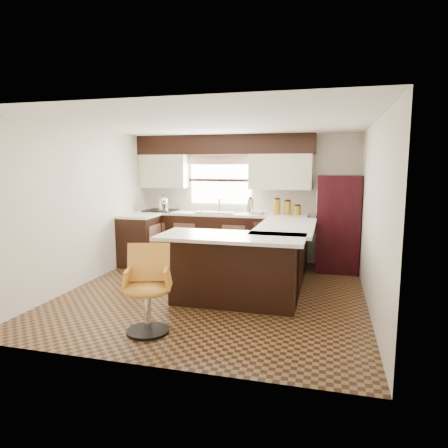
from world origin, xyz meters
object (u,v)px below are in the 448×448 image
(peninsula_long, at_px, (282,257))
(refrigerator, at_px, (338,223))
(peninsula_return, at_px, (234,271))
(bar_chair, at_px, (147,290))

(peninsula_long, bearing_deg, refrigerator, 54.94)
(refrigerator, bearing_deg, peninsula_return, -122.11)
(peninsula_long, relative_size, bar_chair, 2.01)
(bar_chair, bearing_deg, peninsula_long, 42.86)
(peninsula_long, height_order, bar_chair, bar_chair)
(peninsula_return, distance_m, bar_chair, 1.36)
(peninsula_long, xyz_separation_m, bar_chair, (-1.23, -2.13, 0.03))
(peninsula_long, bearing_deg, bar_chair, -119.99)
(refrigerator, bearing_deg, peninsula_long, -125.06)
(peninsula_long, bearing_deg, peninsula_return, -118.30)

